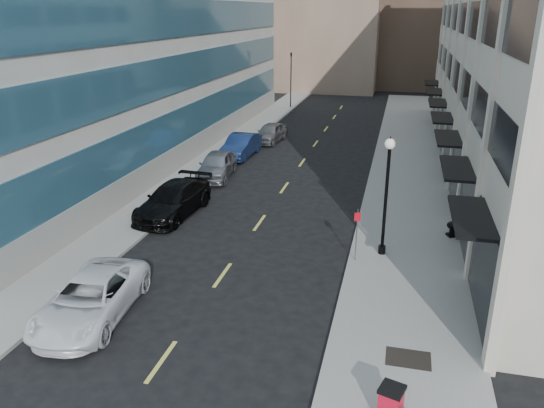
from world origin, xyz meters
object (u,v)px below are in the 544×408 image
at_px(car_blue_sedan, 241,146).
at_px(car_silver_sedan, 217,165).
at_px(traffic_signal, 291,56).
at_px(car_white_van, 91,298).
at_px(lamppost, 387,186).
at_px(urn_planter, 452,227).
at_px(trash_bin, 391,402).
at_px(sign_post, 357,228).
at_px(car_grey_sedan, 270,133).
at_px(car_black_pickup, 173,200).

bearing_deg(car_blue_sedan, car_silver_sedan, -87.32).
distance_m(traffic_signal, car_white_van, 44.53).
bearing_deg(lamppost, urn_planter, 40.86).
bearing_deg(trash_bin, sign_post, 118.38).
bearing_deg(car_grey_sedan, urn_planter, -45.97).
distance_m(car_black_pickup, car_blue_sedan, 12.45).
bearing_deg(car_grey_sedan, car_white_van, -82.82).
bearing_deg(sign_post, car_grey_sedan, 96.97).
xyz_separation_m(trash_bin, urn_planter, (2.49, 13.20, -0.09)).
height_order(traffic_signal, trash_bin, traffic_signal).
relative_size(car_black_pickup, car_grey_sedan, 1.27).
distance_m(car_grey_sedan, urn_planter, 22.03).
xyz_separation_m(car_grey_sedan, sign_post, (9.11, -21.22, 0.90)).
height_order(traffic_signal, car_black_pickup, traffic_signal).
xyz_separation_m(car_silver_sedan, urn_planter, (14.40, -6.80, -0.25)).
xyz_separation_m(traffic_signal, car_grey_sedan, (1.69, -16.32, -4.93)).
xyz_separation_m(sign_post, urn_planter, (4.30, 3.74, -1.08)).
height_order(car_white_van, trash_bin, car_white_van).
distance_m(car_white_van, lamppost, 12.76).
height_order(car_black_pickup, car_grey_sedan, car_black_pickup).
bearing_deg(car_grey_sedan, car_blue_sedan, -94.16).
bearing_deg(car_black_pickup, lamppost, -8.44).
distance_m(traffic_signal, car_blue_sedan, 22.10).
height_order(traffic_signal, car_grey_sedan, traffic_signal).
bearing_deg(lamppost, car_black_pickup, 167.11).
distance_m(sign_post, urn_planter, 5.80).
relative_size(car_blue_sedan, urn_planter, 6.78).
bearing_deg(sign_post, car_black_pickup, 144.44).
distance_m(lamppost, sign_post, 2.20).
bearing_deg(trash_bin, car_silver_sedan, 138.31).
xyz_separation_m(car_silver_sedan, sign_post, (10.10, -10.54, 0.82)).
xyz_separation_m(car_black_pickup, car_silver_sedan, (0.00, 7.00, 0.01)).
relative_size(car_white_van, sign_post, 2.37).
distance_m(car_blue_sedan, car_grey_sedan, 5.33).
bearing_deg(trash_bin, traffic_signal, 122.55).
relative_size(traffic_signal, car_silver_sedan, 1.38).
bearing_deg(urn_planter, car_blue_sedan, 139.62).
height_order(car_blue_sedan, car_grey_sedan, car_blue_sedan).
distance_m(traffic_signal, car_silver_sedan, 27.44).
xyz_separation_m(car_white_van, sign_post, (8.80, 6.67, 0.90)).
bearing_deg(car_silver_sedan, lamppost, -46.50).
height_order(car_white_van, sign_post, sign_post).
relative_size(car_silver_sedan, urn_planter, 6.68).
bearing_deg(car_grey_sedan, car_silver_sedan, -88.75).
height_order(car_white_van, lamppost, lamppost).
bearing_deg(sign_post, car_silver_sedan, 117.52).
bearing_deg(sign_post, traffic_signal, 89.79).
height_order(car_silver_sedan, car_blue_sedan, car_silver_sedan).
height_order(car_grey_sedan, sign_post, sign_post).
height_order(traffic_signal, urn_planter, traffic_signal).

